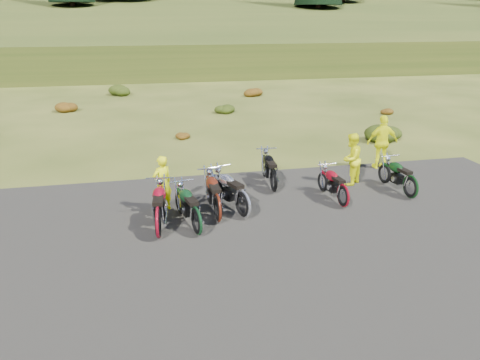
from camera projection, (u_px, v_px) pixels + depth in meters
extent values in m
plane|color=#354316|center=(229.00, 223.00, 12.39)|extent=(300.00, 300.00, 0.00)
cube|color=black|center=(245.00, 260.00, 10.55)|extent=(20.00, 12.00, 0.04)
cube|color=#334316|center=(144.00, 37.00, 113.75)|extent=(300.00, 90.00, 9.17)
cylinder|color=black|center=(73.00, 10.00, 54.78)|extent=(0.70, 0.70, 2.20)
cylinder|color=black|center=(125.00, 1.00, 61.10)|extent=(0.70, 0.70, 2.20)
cylinder|color=black|center=(317.00, 12.00, 59.87)|extent=(0.70, 0.70, 2.20)
cylinder|color=black|center=(343.00, 4.00, 66.19)|extent=(0.70, 0.70, 2.20)
ellipsoid|color=#5F270B|center=(65.00, 106.00, 26.33)|extent=(1.30, 1.30, 0.77)
ellipsoid|color=#23340D|center=(121.00, 89.00, 31.76)|extent=(1.56, 1.56, 0.92)
ellipsoid|color=#5F270B|center=(181.00, 134.00, 20.71)|extent=(0.77, 0.77, 0.45)
ellipsoid|color=#23340D|center=(224.00, 108.00, 26.14)|extent=(1.03, 1.03, 0.61)
ellipsoid|color=#5F270B|center=(252.00, 90.00, 31.58)|extent=(1.30, 1.30, 0.77)
ellipsoid|color=#23340D|center=(385.00, 130.00, 20.42)|extent=(1.56, 1.56, 0.92)
ellipsoid|color=#5F270B|center=(385.00, 110.00, 25.96)|extent=(0.77, 0.77, 0.45)
imported|color=#D9DF0B|center=(162.00, 184.00, 12.91)|extent=(0.69, 0.61, 1.58)
imported|color=#D9DF0B|center=(351.00, 160.00, 14.92)|extent=(1.04, 1.01, 1.68)
imported|color=#D9DF0B|center=(382.00, 143.00, 16.48)|extent=(1.14, 0.53, 1.91)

